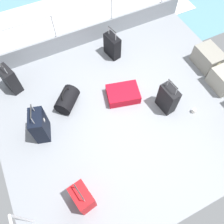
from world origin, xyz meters
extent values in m
cube|color=gray|center=(0.00, 0.00, -0.03)|extent=(4.40, 5.20, 0.06)
cube|color=gray|center=(-2.17, 0.00, 0.23)|extent=(0.06, 5.20, 0.45)
cylinder|color=silver|center=(-2.17, -0.69, 0.50)|extent=(0.04, 0.04, 1.00)
cylinder|color=silver|center=(-2.17, 0.69, 0.50)|extent=(0.04, 0.04, 1.00)
cylinder|color=silver|center=(-2.17, 2.08, 0.50)|extent=(0.04, 0.04, 1.00)
cylinder|color=silver|center=(-2.17, 0.00, 1.00)|extent=(0.04, 4.16, 0.04)
cylinder|color=silver|center=(1.15, -2.35, 0.47)|extent=(0.04, 0.04, 0.95)
cube|color=white|center=(-3.60, 0.00, -0.34)|extent=(2.40, 7.28, 0.01)
cube|color=gray|center=(-0.30, 2.18, 0.21)|extent=(0.62, 0.44, 0.41)
torus|color=tan|center=(-0.62, 2.18, 0.29)|extent=(0.02, 0.12, 0.12)
torus|color=tan|center=(0.02, 2.18, 0.29)|extent=(0.02, 0.12, 0.12)
cube|color=gray|center=(0.34, 2.10, 0.20)|extent=(0.55, 0.43, 0.40)
torus|color=tan|center=(0.06, 2.10, 0.28)|extent=(0.02, 0.12, 0.12)
cube|color=black|center=(-1.52, 0.38, 0.27)|extent=(0.44, 0.28, 0.54)
cylinder|color=#A5A8AD|center=(-1.64, 0.36, 0.64)|extent=(0.02, 0.02, 0.19)
cylinder|color=#A5A8AD|center=(-1.40, 0.41, 0.64)|extent=(0.02, 0.02, 0.19)
cylinder|color=#2D2D2D|center=(-1.52, 0.38, 0.73)|extent=(0.26, 0.07, 0.02)
cube|color=green|center=(-1.54, 0.49, 0.35)|extent=(0.05, 0.02, 0.08)
cube|color=black|center=(-0.25, -1.71, 0.33)|extent=(0.46, 0.35, 0.66)
cylinder|color=#A5A8AD|center=(-0.37, -1.67, 0.75)|extent=(0.02, 0.02, 0.19)
cylinder|color=#A5A8AD|center=(-0.13, -1.74, 0.75)|extent=(0.02, 0.02, 0.19)
cylinder|color=#2D2D2D|center=(-0.25, -1.71, 0.85)|extent=(0.26, 0.09, 0.02)
cube|color=white|center=(-0.22, -1.58, 0.51)|extent=(0.05, 0.02, 0.08)
cube|color=black|center=(-1.57, -1.95, 0.30)|extent=(0.44, 0.33, 0.59)
cylinder|color=#A5A8AD|center=(-1.47, -1.91, 0.67)|extent=(0.02, 0.02, 0.16)
cylinder|color=#2D2D2D|center=(-1.57, -1.95, 0.75)|extent=(0.24, 0.10, 0.02)
cube|color=silver|center=(-1.61, -1.84, 0.41)|extent=(0.05, 0.02, 0.08)
cube|color=black|center=(0.27, 0.71, 0.30)|extent=(0.41, 0.25, 0.60)
cylinder|color=#A5A8AD|center=(0.15, 0.70, 0.69)|extent=(0.02, 0.02, 0.18)
cylinder|color=#A5A8AD|center=(0.38, 0.72, 0.69)|extent=(0.02, 0.02, 0.18)
cylinder|color=#2D2D2D|center=(0.27, 0.71, 0.78)|extent=(0.26, 0.05, 0.02)
cube|color=white|center=(0.25, 0.82, 0.45)|extent=(0.05, 0.01, 0.08)
cube|color=red|center=(1.22, -1.48, 0.27)|extent=(0.42, 0.32, 0.54)
cylinder|color=#A5A8AD|center=(1.11, -1.51, 0.64)|extent=(0.02, 0.02, 0.21)
cylinder|color=#A5A8AD|center=(1.34, -1.46, 0.64)|extent=(0.02, 0.02, 0.21)
cylinder|color=#2D2D2D|center=(1.22, -1.48, 0.75)|extent=(0.25, 0.06, 0.02)
cube|color=white|center=(1.20, -1.35, 0.39)|extent=(0.05, 0.01, 0.08)
cube|color=#B70C1E|center=(-0.33, 0.05, 0.10)|extent=(0.63, 0.75, 0.21)
cube|color=green|center=(-0.25, 0.37, 0.13)|extent=(0.05, 0.02, 0.08)
cylinder|color=black|center=(-0.66, -1.05, 0.17)|extent=(0.61, 0.61, 0.35)
torus|color=black|center=(-0.66, -1.05, 0.36)|extent=(0.22, 0.22, 0.29)
cylinder|color=white|center=(0.64, 1.17, 0.05)|extent=(0.08, 0.08, 0.10)
camera|label=1|loc=(1.95, -1.33, 4.00)|focal=36.12mm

